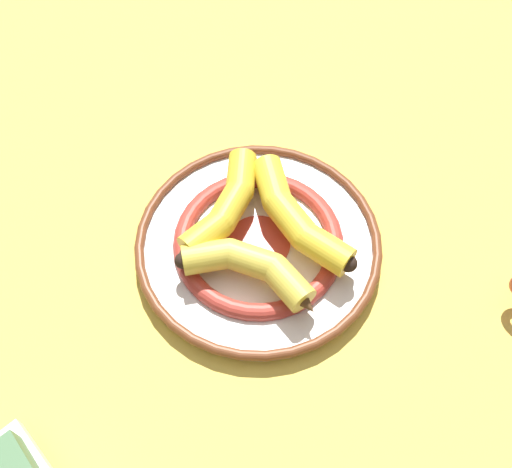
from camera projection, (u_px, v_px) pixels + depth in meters
The scene contains 5 objects.
ground_plane at pixel (253, 258), 0.77m from camera, with size 2.80×2.80×0.00m, color gold.
decorative_bowl at pixel (256, 243), 0.76m from camera, with size 0.31×0.31×0.03m.
banana_a at pixel (294, 214), 0.74m from camera, with size 0.19×0.12×0.04m.
banana_b at pixel (252, 268), 0.71m from camera, with size 0.18×0.08×0.04m.
banana_c at pixel (225, 207), 0.75m from camera, with size 0.07×0.19×0.04m.
Camera 1 is at (-0.19, 0.32, 0.67)m, focal length 42.00 mm.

